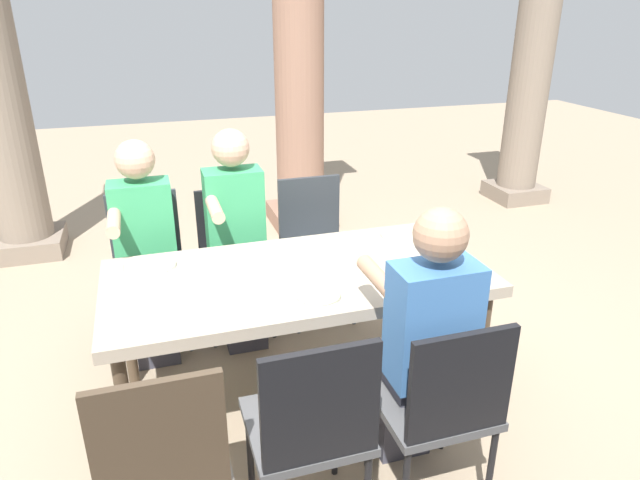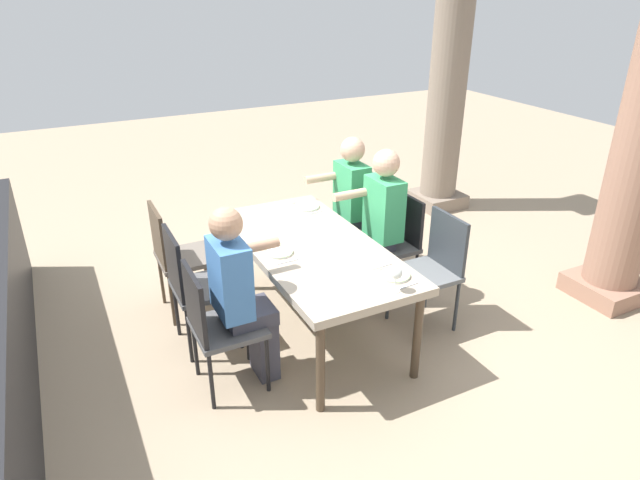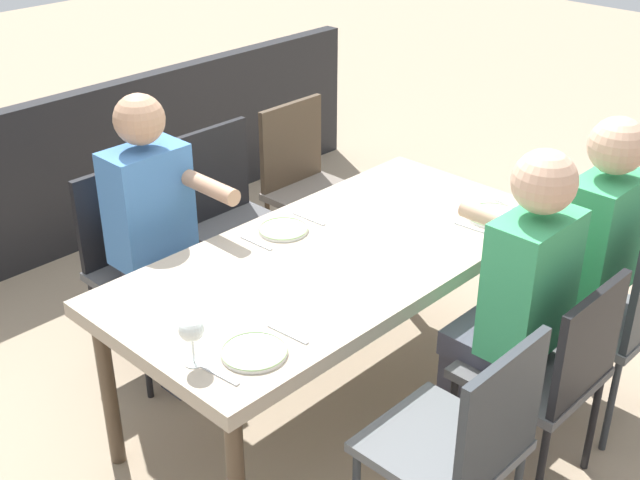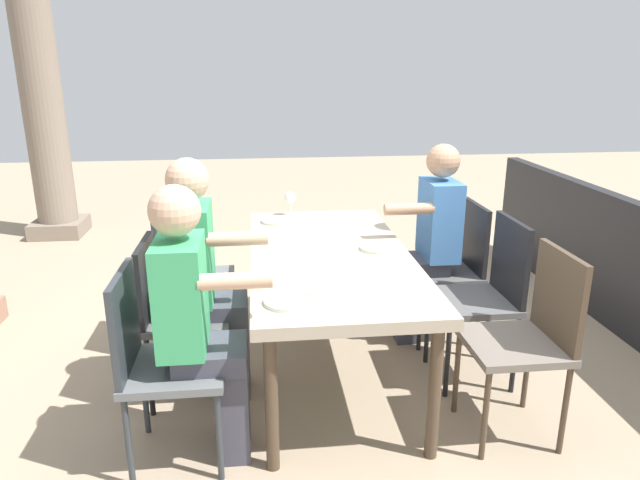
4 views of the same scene
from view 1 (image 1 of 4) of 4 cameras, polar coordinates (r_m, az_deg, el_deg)
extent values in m
plane|color=gray|center=(3.22, -2.06, -15.06)|extent=(16.00, 16.00, 0.00)
cube|color=tan|center=(2.84, -2.26, -3.79)|extent=(1.87, 0.89, 0.06)
cylinder|color=#473828|center=(3.27, -18.74, -8.60)|extent=(0.06, 0.06, 0.67)
cylinder|color=#473828|center=(3.59, 9.60, -4.65)|extent=(0.06, 0.06, 0.67)
cylinder|color=#473828|center=(2.66, -18.76, -16.57)|extent=(0.06, 0.06, 0.67)
cylinder|color=#473828|center=(3.05, 15.77, -10.61)|extent=(0.06, 0.06, 0.67)
cube|color=#5B5E61|center=(3.58, -16.67, -3.36)|extent=(0.44, 0.44, 0.04)
cube|color=#2D3338|center=(3.68, -17.17, 1.18)|extent=(0.42, 0.03, 0.46)
cylinder|color=#2D3338|center=(3.53, -19.23, -8.46)|extent=(0.03, 0.03, 0.44)
cylinder|color=#2D3338|center=(3.52, -13.04, -7.76)|extent=(0.03, 0.03, 0.44)
cylinder|color=#2D3338|center=(3.86, -19.18, -5.63)|extent=(0.03, 0.03, 0.44)
cylinder|color=#2D3338|center=(3.86, -13.56, -4.98)|extent=(0.03, 0.03, 0.44)
cube|color=#6A6158|center=(2.24, -15.34, -20.01)|extent=(0.44, 0.44, 0.04)
cube|color=#473828|center=(1.94, -15.73, -18.94)|extent=(0.42, 0.03, 0.46)
cylinder|color=#473828|center=(2.55, -10.45, -20.75)|extent=(0.03, 0.03, 0.46)
cylinder|color=#473828|center=(2.56, -19.52, -21.72)|extent=(0.03, 0.03, 0.46)
cube|color=#4F4F50|center=(3.61, -8.36, -2.24)|extent=(0.44, 0.44, 0.04)
cube|color=black|center=(3.71, -9.06, 1.98)|extent=(0.42, 0.03, 0.42)
cylinder|color=black|center=(3.53, -10.68, -7.40)|extent=(0.03, 0.03, 0.44)
cylinder|color=black|center=(3.58, -4.61, -6.59)|extent=(0.03, 0.03, 0.44)
cylinder|color=black|center=(3.86, -11.41, -4.66)|extent=(0.03, 0.03, 0.44)
cylinder|color=black|center=(3.91, -5.88, -3.96)|extent=(0.03, 0.03, 0.44)
cube|color=#4F4F50|center=(2.29, -1.47, -18.08)|extent=(0.44, 0.44, 0.04)
cube|color=black|center=(1.99, 0.11, -16.56)|extent=(0.42, 0.03, 0.47)
cylinder|color=black|center=(2.63, 1.58, -18.73)|extent=(0.03, 0.03, 0.46)
cylinder|color=black|center=(2.57, -7.01, -20.29)|extent=(0.03, 0.03, 0.46)
cube|color=#5B5E61|center=(3.72, -0.21, -1.27)|extent=(0.44, 0.44, 0.04)
cube|color=#2D3338|center=(3.81, -1.10, 3.02)|extent=(0.42, 0.03, 0.45)
cylinder|color=#2D3338|center=(3.61, -2.21, -6.27)|extent=(0.03, 0.03, 0.44)
cylinder|color=#2D3338|center=(3.72, 3.48, -5.42)|extent=(0.03, 0.03, 0.44)
cylinder|color=#2D3338|center=(3.94, -3.67, -3.70)|extent=(0.03, 0.03, 0.44)
cylinder|color=#2D3338|center=(4.03, 1.58, -2.99)|extent=(0.03, 0.03, 0.44)
cube|color=#4F4F50|center=(2.47, 11.02, -15.76)|extent=(0.44, 0.44, 0.04)
cube|color=black|center=(2.20, 13.94, -14.10)|extent=(0.42, 0.03, 0.45)
cylinder|color=black|center=(2.82, 12.36, -16.37)|extent=(0.03, 0.03, 0.43)
cylinder|color=black|center=(2.68, 4.88, -18.21)|extent=(0.03, 0.03, 0.43)
cylinder|color=black|center=(2.59, 16.69, -21.20)|extent=(0.03, 0.03, 0.43)
cube|color=#3F3F4C|center=(3.50, -7.47, -7.32)|extent=(0.24, 0.14, 0.46)
cube|color=#3F3F4C|center=(3.45, -7.97, -2.56)|extent=(0.28, 0.32, 0.10)
cube|color=#389E60|center=(3.43, -8.57, 2.83)|extent=(0.34, 0.20, 0.51)
sphere|color=tan|center=(3.32, -8.96, 9.10)|extent=(0.22, 0.22, 0.22)
cylinder|color=tan|center=(3.15, -10.48, 3.07)|extent=(0.07, 0.30, 0.07)
cube|color=#3F3F4C|center=(3.47, -16.12, -8.42)|extent=(0.24, 0.14, 0.46)
cube|color=#3F3F4C|center=(3.42, -16.69, -3.63)|extent=(0.28, 0.32, 0.10)
cube|color=#389E60|center=(3.40, -17.30, 1.62)|extent=(0.34, 0.20, 0.49)
sphere|color=tan|center=(3.29, -18.05, 7.68)|extent=(0.22, 0.22, 0.22)
cylinder|color=tan|center=(3.15, -19.96, 1.65)|extent=(0.07, 0.30, 0.07)
cube|color=#3F3F4C|center=(2.77, 8.29, -16.47)|extent=(0.24, 0.14, 0.46)
cube|color=#3F3F4C|center=(2.54, 9.53, -12.76)|extent=(0.28, 0.32, 0.10)
cube|color=#3F72B2|center=(2.30, 11.23, -8.14)|extent=(0.34, 0.20, 0.50)
sphere|color=tan|center=(2.13, 11.98, 0.50)|extent=(0.21, 0.21, 0.21)
cylinder|color=tan|center=(2.38, 5.75, -3.66)|extent=(0.07, 0.30, 0.07)
cube|color=gray|center=(5.41, -27.06, -0.31)|extent=(0.55, 0.55, 0.16)
cube|color=#936B56|center=(5.49, -1.91, 2.57)|extent=(0.57, 0.57, 0.16)
cylinder|color=#936B56|center=(5.17, -2.13, 18.04)|extent=(0.44, 0.44, 2.78)
cube|color=gray|center=(6.50, 18.89, 4.60)|extent=(0.52, 0.52, 0.16)
cylinder|color=gray|center=(6.25, 20.50, 16.39)|extent=(0.40, 0.40, 2.53)
cylinder|color=white|center=(2.99, -16.43, -2.57)|extent=(0.23, 0.23, 0.01)
torus|color=#A9CD91|center=(2.99, -16.44, -2.45)|extent=(0.24, 0.24, 0.01)
cube|color=silver|center=(3.00, -19.27, -2.95)|extent=(0.02, 0.17, 0.01)
cube|color=silver|center=(3.00, -13.57, -2.29)|extent=(0.03, 0.17, 0.01)
cylinder|color=white|center=(2.59, -0.17, -5.65)|extent=(0.20, 0.20, 0.01)
torus|color=#A4C786|center=(2.59, -0.17, -5.52)|extent=(0.20, 0.20, 0.01)
cube|color=silver|center=(2.56, -3.40, -6.18)|extent=(0.02, 0.17, 0.01)
cube|color=silver|center=(2.64, 2.95, -5.24)|extent=(0.02, 0.17, 0.01)
cylinder|color=white|center=(3.28, 7.97, 0.40)|extent=(0.21, 0.21, 0.01)
torus|color=#A4C786|center=(3.27, 7.98, 0.51)|extent=(0.22, 0.22, 0.01)
cylinder|color=white|center=(3.26, 11.29, 0.02)|extent=(0.06, 0.06, 0.00)
cylinder|color=white|center=(3.25, 11.35, 0.76)|extent=(0.01, 0.01, 0.09)
sphere|color=white|center=(3.22, 11.46, 2.09)|extent=(0.08, 0.08, 0.08)
cube|color=silver|center=(3.22, 5.54, 0.05)|extent=(0.03, 0.17, 0.01)
cube|color=silver|center=(3.34, 10.30, 0.64)|extent=(0.03, 0.17, 0.01)
camera|label=2|loc=(4.09, 65.26, 18.12)|focal=31.02mm
camera|label=3|loc=(5.17, 16.26, 25.56)|focal=46.50mm
camera|label=4|loc=(3.72, -58.11, 8.95)|focal=32.00mm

